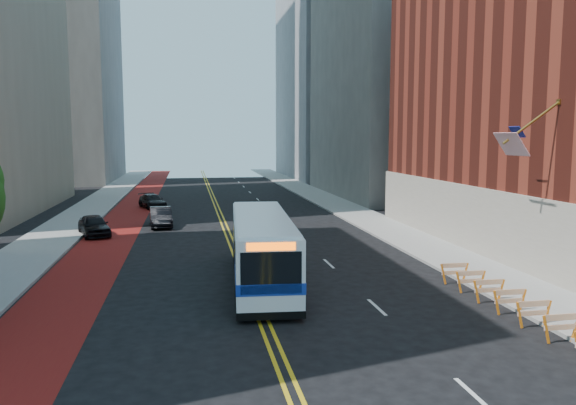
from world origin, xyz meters
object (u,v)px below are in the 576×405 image
(car_c, at_px, (152,201))
(car_b, at_px, (161,217))
(transit_bus, at_px, (262,248))
(car_a, at_px, (94,225))

(car_c, bearing_deg, car_b, -102.79)
(transit_bus, xyz_separation_m, car_c, (-6.89, 29.81, -1.04))
(transit_bus, height_order, car_c, transit_bus)
(transit_bus, bearing_deg, car_a, 128.09)
(car_a, xyz_separation_m, car_c, (3.07, 15.06, -0.08))
(transit_bus, relative_size, car_b, 2.64)
(car_b, distance_m, car_c, 11.86)
(car_a, height_order, car_c, car_a)
(transit_bus, distance_m, car_b, 18.87)
(transit_bus, height_order, car_a, transit_bus)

